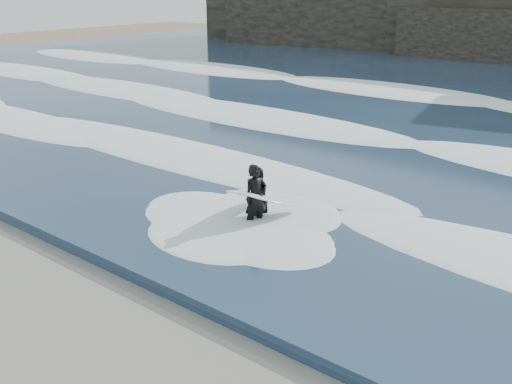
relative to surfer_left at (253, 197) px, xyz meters
The scene contains 6 objects.
ground 6.84m from the surfer_left, 82.88° to the right, with size 120.00×120.00×0.00m, color olive.
foam_near 2.47m from the surfer_left, 69.70° to the left, with size 60.00×3.20×0.20m, color white.
foam_mid 9.32m from the surfer_left, 84.82° to the left, with size 60.00×4.00×0.24m, color white.
foam_far 18.30m from the surfer_left, 87.37° to the left, with size 60.00×4.80×0.30m, color white.
surfer_left is the anchor object (origin of this frame).
surfer_right 0.26m from the surfer_left, 98.36° to the left, with size 1.31×1.90×1.58m.
Camera 1 is at (7.51, -3.65, 5.99)m, focal length 40.00 mm.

